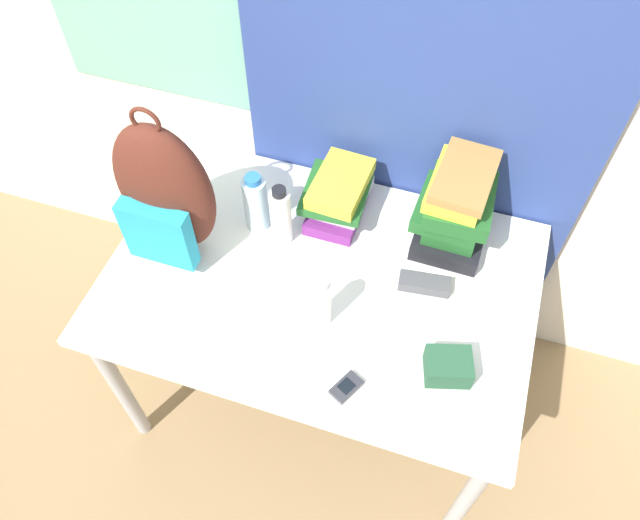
% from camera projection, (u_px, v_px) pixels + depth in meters
% --- Properties ---
extents(ground_plane, '(12.00, 12.00, 0.00)m').
position_uv_depth(ground_plane, '(283.00, 490.00, 2.23)').
color(ground_plane, '#8C704C').
extents(wall_back, '(6.00, 0.06, 2.50)m').
position_uv_depth(wall_back, '(375.00, 35.00, 1.74)').
color(wall_back, silver).
rests_on(wall_back, ground_plane).
extents(curtain_blue, '(1.08, 0.04, 2.50)m').
position_uv_depth(curtain_blue, '(429.00, 58.00, 1.68)').
color(curtain_blue, navy).
rests_on(curtain_blue, ground_plane).
extents(desk, '(1.27, 0.85, 0.75)m').
position_uv_depth(desk, '(320.00, 295.00, 1.93)').
color(desk, silver).
rests_on(desk, ground_plane).
extents(backpack, '(0.30, 0.19, 0.53)m').
position_uv_depth(backpack, '(165.00, 194.00, 1.75)').
color(backpack, '#512319').
rests_on(backpack, desk).
extents(book_stack_left, '(0.20, 0.26, 0.15)m').
position_uv_depth(book_stack_left, '(339.00, 195.00, 1.96)').
color(book_stack_left, '#6B2370').
rests_on(book_stack_left, desk).
extents(book_stack_center, '(0.23, 0.26, 0.29)m').
position_uv_depth(book_stack_center, '(455.00, 208.00, 1.84)').
color(book_stack_center, black).
rests_on(book_stack_center, desk).
extents(water_bottle, '(0.07, 0.07, 0.22)m').
position_uv_depth(water_bottle, '(256.00, 203.00, 1.90)').
color(water_bottle, silver).
rests_on(water_bottle, desk).
extents(sports_bottle, '(0.06, 0.06, 0.23)m').
position_uv_depth(sports_bottle, '(281.00, 216.00, 1.86)').
color(sports_bottle, white).
rests_on(sports_bottle, desk).
extents(sunscreen_bottle, '(0.05, 0.05, 0.19)m').
position_uv_depth(sunscreen_bottle, '(322.00, 303.00, 1.71)').
color(sunscreen_bottle, white).
rests_on(sunscreen_bottle, desk).
extents(cell_phone, '(0.08, 0.10, 0.02)m').
position_uv_depth(cell_phone, '(346.00, 387.00, 1.65)').
color(cell_phone, '#2D2D33').
rests_on(cell_phone, desk).
extents(sunglasses_case, '(0.16, 0.07, 0.04)m').
position_uv_depth(sunglasses_case, '(424.00, 284.00, 1.83)').
color(sunglasses_case, '#47474C').
rests_on(sunglasses_case, desk).
extents(camera_pouch, '(0.14, 0.13, 0.07)m').
position_uv_depth(camera_pouch, '(448.00, 367.00, 1.65)').
color(camera_pouch, '#234C33').
rests_on(camera_pouch, desk).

